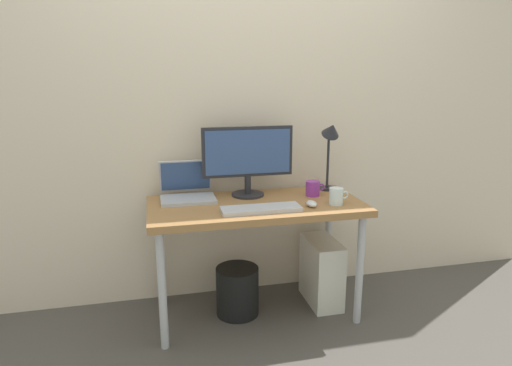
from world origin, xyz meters
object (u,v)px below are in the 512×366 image
desk (256,215)px  coffee_mug (313,188)px  laptop (187,189)px  glass_cup (336,196)px  mouse (312,204)px  wastebasket (237,291)px  desk_lamp (331,140)px  monitor (248,156)px  computer_tower (322,271)px  keyboard (261,209)px

desk → coffee_mug: size_ratio=10.22×
laptop → glass_cup: bearing=-21.3°
mouse → desk: bearing=153.8°
desk → laptop: (-0.38, 0.19, 0.13)m
wastebasket → desk_lamp: bearing=13.2°
desk → monitor: size_ratio=2.24×
desk_lamp → laptop: bearing=178.8°
desk_lamp → mouse: desk_lamp is taller
wastebasket → computer_tower: bearing=2.3°
mouse → glass_cup: glass_cup is taller
mouse → computer_tower: size_ratio=0.21×
keyboard → wastebasket: bearing=119.5°
desk → desk_lamp: 0.68m
coffee_mug → wastebasket: (-0.49, -0.06, -0.61)m
keyboard → computer_tower: 0.71m
desk → desk_lamp: size_ratio=2.71×
monitor → glass_cup: 0.58m
mouse → computer_tower: mouse is taller
monitor → computer_tower: monitor is taller
desk_lamp → mouse: 0.50m
coffee_mug → computer_tower: (0.06, -0.03, -0.55)m
desk_lamp → computer_tower: desk_lamp is taller
keyboard → desk_lamp: bearing=31.8°
coffee_mug → glass_cup: (0.06, -0.21, 0.00)m
coffee_mug → computer_tower: 0.55m
glass_cup → mouse: bearing=-176.5°
laptop → desk_lamp: (0.90, -0.02, 0.27)m
keyboard → glass_cup: glass_cup is taller
monitor → mouse: size_ratio=6.17×
desk_lamp → keyboard: size_ratio=1.04×
keyboard → coffee_mug: size_ratio=3.62×
mouse → monitor: bearing=134.2°
monitor → keyboard: monitor is taller
desk → coffee_mug: (0.38, 0.08, 0.12)m
mouse → coffee_mug: size_ratio=0.74×
desk → mouse: size_ratio=13.82×
keyboard → computer_tower: bearing=24.2°
computer_tower → laptop: bearing=170.0°
computer_tower → wastebasket: (-0.55, -0.02, -0.06)m
desk → monitor: monitor is taller
monitor → desk_lamp: (0.53, 0.00, 0.08)m
glass_cup → computer_tower: (-0.00, 0.18, -0.55)m
laptop → wastebasket: size_ratio=1.07×
desk_lamp → mouse: bearing=-126.6°
keyboard → wastebasket: keyboard is taller
keyboard → glass_cup: bearing=3.4°
glass_cup → wastebasket: bearing=164.5°
desk_lamp → computer_tower: 0.84m
desk → computer_tower: size_ratio=2.96×
monitor → desk_lamp: bearing=0.1°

